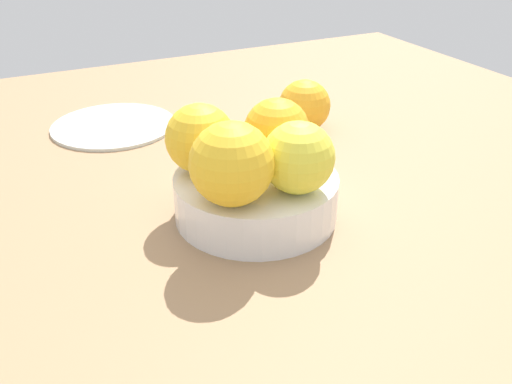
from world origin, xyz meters
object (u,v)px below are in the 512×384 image
object	(u,v)px
orange_in_bowl_0	(298,158)
orange_in_bowl_3	(232,164)
side_plate	(114,124)
orange_in_bowl_1	(200,138)
orange_loose_0	(304,106)
orange_in_bowl_2	(277,131)
fruit_bowl	(256,197)

from	to	relation	value
orange_in_bowl_0	orange_in_bowl_3	bearing A→B (deg)	-5.98
side_plate	orange_in_bowl_0	bearing A→B (deg)	105.68
orange_in_bowl_1	orange_loose_0	xyz separation A→B (cm)	(-18.19, -12.58, -3.97)
orange_in_bowl_2	orange_in_bowl_3	size ratio (longest dim) A/B	0.88
orange_in_bowl_1	orange_in_bowl_3	xyz separation A→B (cm)	(-0.16, 6.56, 0.32)
orange_in_bowl_1	orange_in_bowl_3	size ratio (longest dim) A/B	0.91
orange_in_bowl_1	orange_in_bowl_2	bearing A→B (deg)	169.11
orange_in_bowl_2	side_plate	distance (cm)	27.91
fruit_bowl	side_plate	world-z (taller)	fruit_bowl
orange_in_bowl_1	side_plate	xyz separation A→B (cm)	(2.85, -23.93, -6.76)
orange_in_bowl_1	orange_in_bowl_3	distance (cm)	6.57
orange_in_bowl_2	orange_in_bowl_3	xyz separation A→B (cm)	(6.79, 5.23, 0.40)
orange_in_bowl_0	orange_loose_0	bearing A→B (deg)	-121.95
orange_in_bowl_1	side_plate	size ratio (longest dim) A/B	0.41
side_plate	fruit_bowl	bearing A→B (deg)	103.92
orange_in_bowl_1	orange_loose_0	distance (cm)	22.47
orange_in_bowl_0	orange_in_bowl_3	size ratio (longest dim) A/B	0.89
orange_in_bowl_0	orange_in_bowl_3	world-z (taller)	orange_in_bowl_3
orange_in_bowl_0	orange_in_bowl_1	world-z (taller)	orange_in_bowl_1
orange_in_bowl_3	orange_in_bowl_0	bearing A→B (deg)	174.02
orange_in_bowl_1	orange_loose_0	bearing A→B (deg)	-145.35
orange_in_bowl_1	orange_in_bowl_3	bearing A→B (deg)	91.41
orange_in_bowl_2	orange_loose_0	distance (cm)	18.31
fruit_bowl	orange_loose_0	distance (cm)	21.39
fruit_bowl	side_plate	bearing A→B (deg)	-76.08
orange_in_bowl_1	orange_loose_0	world-z (taller)	orange_in_bowl_1
orange_in_bowl_1	side_plate	distance (cm)	25.03
orange_loose_0	orange_in_bowl_0	bearing A→B (deg)	58.05
orange_in_bowl_0	orange_loose_0	xyz separation A→B (cm)	(-12.31, -19.74, -3.91)
orange_in_bowl_2	orange_in_bowl_0	bearing A→B (deg)	79.62
orange_in_bowl_1	fruit_bowl	bearing A→B (deg)	139.87
orange_in_bowl_0	orange_in_bowl_2	bearing A→B (deg)	-100.38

